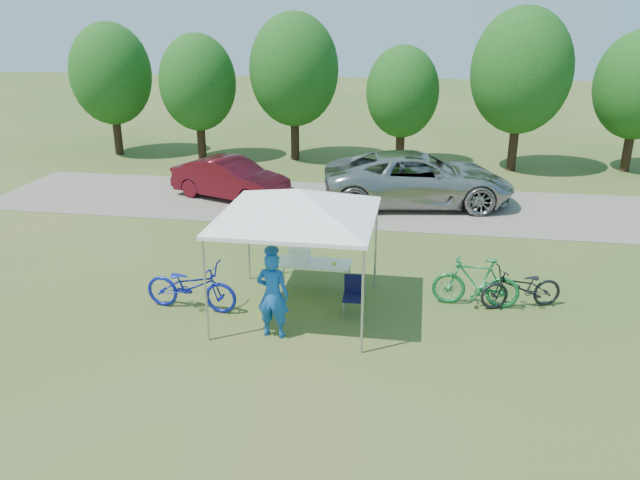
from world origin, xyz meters
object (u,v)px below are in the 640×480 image
object	(u,v)px
folding_table	(314,264)
cyclist	(273,295)
bike_dark	(522,288)
minivan	(418,179)
folding_chair	(354,292)
sedan	(231,179)
bike_blue	(191,286)
cooler	(299,254)
bike_green	(476,282)

from	to	relation	value
folding_table	cyclist	world-z (taller)	cyclist
bike_dark	minivan	size ratio (longest dim) A/B	0.29
folding_chair	sedan	xyz separation A→B (m)	(-5.12, 7.91, 0.21)
sedan	folding_table	bearing A→B (deg)	-128.95
folding_table	sedan	size ratio (longest dim) A/B	0.40
cyclist	bike_blue	size ratio (longest dim) A/B	0.86
folding_table	minivan	world-z (taller)	minivan
folding_chair	cyclist	distance (m)	1.93
folding_table	folding_chair	size ratio (longest dim) A/B	1.95
cooler	bike_blue	world-z (taller)	bike_blue
bike_dark	cyclist	bearing A→B (deg)	-84.89
cooler	bike_dark	distance (m)	4.92
bike_dark	minivan	distance (m)	7.79
cooler	folding_table	bearing A→B (deg)	-0.00
folding_table	bike_green	size ratio (longest dim) A/B	0.89
cyclist	folding_table	bearing A→B (deg)	-95.25
sedan	folding_chair	bearing A→B (deg)	-126.78
bike_dark	bike_green	bearing A→B (deg)	-103.46
bike_dark	sedan	size ratio (longest dim) A/B	0.43
cyclist	minivan	world-z (taller)	cyclist
cyclist	cooler	bearing A→B (deg)	-86.83
folding_table	minivan	distance (m)	7.58
folding_table	folding_chair	distance (m)	1.47
bike_blue	minivan	world-z (taller)	minivan
folding_chair	bike_green	distance (m)	2.68
minivan	bike_blue	bearing A→B (deg)	143.23
bike_green	sedan	world-z (taller)	sedan
bike_green	minivan	xyz separation A→B (m)	(-1.39, 7.49, 0.32)
folding_table	bike_dark	size ratio (longest dim) A/B	0.92
sedan	bike_dark	bearing A→B (deg)	-108.82
bike_green	folding_chair	bearing A→B (deg)	-70.19
cyclist	bike_green	size ratio (longest dim) A/B	0.95
bike_dark	minivan	xyz separation A→B (m)	(-2.36, 7.42, 0.40)
bike_blue	minivan	xyz separation A→B (m)	(4.64, 8.64, 0.34)
cooler	cyclist	world-z (taller)	cyclist
bike_blue	folding_chair	bearing A→B (deg)	-79.48
folding_chair	minivan	distance (m)	8.38
folding_table	cooler	bearing A→B (deg)	180.00
folding_table	folding_chair	bearing A→B (deg)	-45.20
bike_blue	bike_dark	world-z (taller)	bike_blue
cyclist	bike_dark	xyz separation A→B (m)	(4.99, 2.09, -0.41)
folding_chair	sedan	size ratio (longest dim) A/B	0.20
bike_green	sedan	distance (m)	10.47
bike_green	sedan	xyz separation A→B (m)	(-7.68, 7.11, 0.15)
bike_blue	bike_green	size ratio (longest dim) A/B	1.11
bike_blue	bike_dark	bearing A→B (deg)	-75.41
bike_blue	bike_green	xyz separation A→B (m)	(6.02, 1.16, 0.02)
bike_dark	sedan	world-z (taller)	sedan
bike_blue	sedan	world-z (taller)	sedan
cyclist	bike_dark	size ratio (longest dim) A/B	0.98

